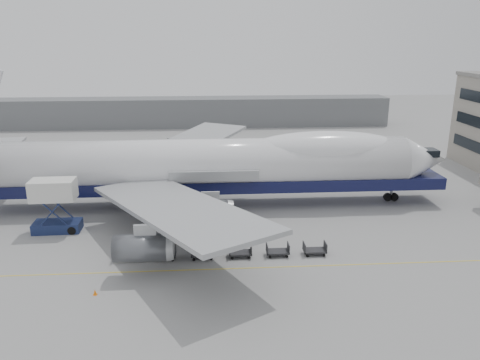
{
  "coord_description": "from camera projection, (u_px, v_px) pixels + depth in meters",
  "views": [
    {
      "loc": [
        0.41,
        -46.49,
        21.37
      ],
      "look_at": [
        4.02,
        6.0,
        5.24
      ],
      "focal_mm": 35.0,
      "sensor_mm": 36.0,
      "label": 1
    }
  ],
  "objects": [
    {
      "name": "ground",
      "position": [
        207.0,
        243.0,
        50.58
      ],
      "size": [
        260.0,
        260.0,
        0.0
      ],
      "primitive_type": "plane",
      "color": "gray",
      "rests_on": "ground"
    },
    {
      "name": "apron_line",
      "position": [
        207.0,
        269.0,
        44.86
      ],
      "size": [
        60.0,
        0.15,
        0.01
      ],
      "primitive_type": "cube",
      "color": "gold",
      "rests_on": "ground"
    },
    {
      "name": "hangar",
      "position": [
        166.0,
        112.0,
        115.67
      ],
      "size": [
        110.0,
        8.0,
        7.0
      ],
      "primitive_type": "cube",
      "color": "slate",
      "rests_on": "ground"
    },
    {
      "name": "airliner",
      "position": [
        211.0,
        164.0,
        60.42
      ],
      "size": [
        67.0,
        55.3,
        19.98
      ],
      "color": "white",
      "rests_on": "ground"
    },
    {
      "name": "catering_truck",
      "position": [
        55.0,
        203.0,
        52.76
      ],
      "size": [
        5.32,
        3.77,
        6.16
      ],
      "rotation": [
        0.0,
        0.0,
        0.03
      ],
      "color": "navy",
      "rests_on": "ground"
    },
    {
      "name": "traffic_cone",
      "position": [
        95.0,
        292.0,
        40.38
      ],
      "size": [
        0.35,
        0.35,
        0.51
      ],
      "rotation": [
        0.0,
        0.0,
        0.43
      ],
      "color": "orange",
      "rests_on": "ground"
    },
    {
      "name": "dolly_0",
      "position": [
        126.0,
        255.0,
        46.55
      ],
      "size": [
        2.3,
        1.35,
        1.3
      ],
      "color": "#2D2D30",
      "rests_on": "ground"
    },
    {
      "name": "dolly_1",
      "position": [
        164.0,
        254.0,
        46.8
      ],
      "size": [
        2.3,
        1.35,
        1.3
      ],
      "color": "#2D2D30",
      "rests_on": "ground"
    },
    {
      "name": "dolly_2",
      "position": [
        202.0,
        253.0,
        47.05
      ],
      "size": [
        2.3,
        1.35,
        1.3
      ],
      "color": "#2D2D30",
      "rests_on": "ground"
    },
    {
      "name": "dolly_3",
      "position": [
        240.0,
        252.0,
        47.3
      ],
      "size": [
        2.3,
        1.35,
        1.3
      ],
      "color": "#2D2D30",
      "rests_on": "ground"
    },
    {
      "name": "dolly_4",
      "position": [
        278.0,
        251.0,
        47.55
      ],
      "size": [
        2.3,
        1.35,
        1.3
      ],
      "color": "#2D2D30",
      "rests_on": "ground"
    },
    {
      "name": "dolly_5",
      "position": [
        315.0,
        250.0,
        47.81
      ],
      "size": [
        2.3,
        1.35,
        1.3
      ],
      "color": "#2D2D30",
      "rests_on": "ground"
    }
  ]
}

